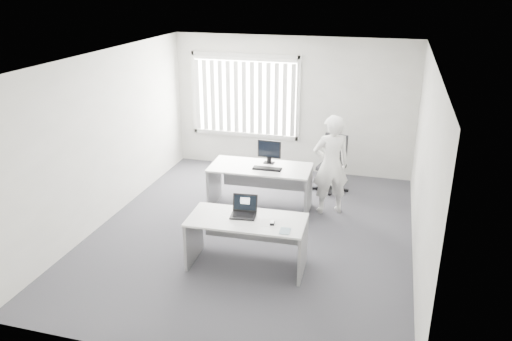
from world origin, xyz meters
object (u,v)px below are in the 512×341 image
(desk_near, at_px, (247,232))
(laptop, at_px, (243,208))
(office_chair, at_px, (332,173))
(person, at_px, (331,165))
(desk_far, at_px, (260,178))
(monitor, at_px, (269,152))

(desk_near, height_order, laptop, laptop)
(office_chair, height_order, person, person)
(desk_far, relative_size, monitor, 4.26)
(office_chair, bearing_deg, laptop, -92.89)
(office_chair, height_order, laptop, office_chair)
(office_chair, distance_m, laptop, 3.24)
(person, bearing_deg, office_chair, -109.22)
(desk_far, bearing_deg, office_chair, 46.40)
(person, distance_m, laptop, 2.24)
(laptop, bearing_deg, person, 58.74)
(desk_far, bearing_deg, person, 7.35)
(desk_near, distance_m, monitor, 2.17)
(desk_near, relative_size, laptop, 4.73)
(desk_far, height_order, monitor, monitor)
(desk_far, distance_m, monitor, 0.49)
(desk_far, bearing_deg, laptop, -84.51)
(person, relative_size, monitor, 4.21)
(desk_near, bearing_deg, desk_far, 97.21)
(desk_near, xyz_separation_m, monitor, (-0.21, 2.11, 0.47))
(office_chair, bearing_deg, desk_near, -91.45)
(monitor, bearing_deg, office_chair, 48.28)
(desk_near, xyz_separation_m, laptop, (-0.07, 0.06, 0.34))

